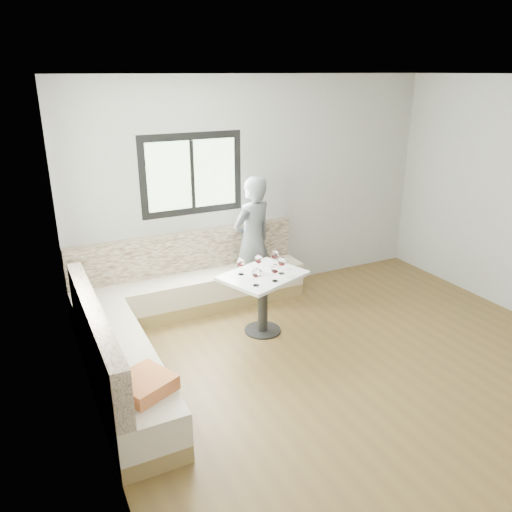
{
  "coord_description": "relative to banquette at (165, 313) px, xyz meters",
  "views": [
    {
      "loc": [
        -2.88,
        -3.23,
        2.83
      ],
      "look_at": [
        -0.57,
        1.41,
        0.9
      ],
      "focal_mm": 35.0,
      "sensor_mm": 36.0,
      "label": 1
    }
  ],
  "objects": [
    {
      "name": "table",
      "position": [
        1.05,
        -0.31,
        0.2
      ],
      "size": [
        1.04,
        0.93,
        0.71
      ],
      "rotation": [
        0.0,
        0.0,
        0.36
      ],
      "color": "black",
      "rests_on": "ground"
    },
    {
      "name": "wine_glass_c",
      "position": [
        1.25,
        -0.39,
        0.52
      ],
      "size": [
        0.09,
        0.09,
        0.2
      ],
      "color": "white",
      "rests_on": "table"
    },
    {
      "name": "olive_ramekin",
      "position": [
        0.97,
        -0.3,
        0.4
      ],
      "size": [
        0.09,
        0.09,
        0.04
      ],
      "color": "white",
      "rests_on": "table"
    },
    {
      "name": "wine_glass_b",
      "position": [
        1.08,
        -0.54,
        0.52
      ],
      "size": [
        0.09,
        0.09,
        0.2
      ],
      "color": "white",
      "rests_on": "table"
    },
    {
      "name": "wine_glass_a",
      "position": [
        0.85,
        -0.55,
        0.52
      ],
      "size": [
        0.09,
        0.09,
        0.2
      ],
      "color": "white",
      "rests_on": "table"
    },
    {
      "name": "banquette",
      "position": [
        0.0,
        0.0,
        0.0
      ],
      "size": [
        2.9,
        2.8,
        0.95
      ],
      "color": "olive",
      "rests_on": "ground"
    },
    {
      "name": "wine_glass_f",
      "position": [
        0.83,
        -0.21,
        0.52
      ],
      "size": [
        0.09,
        0.09,
        0.2
      ],
      "color": "white",
      "rests_on": "table"
    },
    {
      "name": "wine_glass_e",
      "position": [
        1.29,
        -0.15,
        0.52
      ],
      "size": [
        0.09,
        0.09,
        0.2
      ],
      "color": "white",
      "rests_on": "table"
    },
    {
      "name": "room",
      "position": [
        1.51,
        -1.54,
        1.08
      ],
      "size": [
        5.01,
        5.01,
        2.81
      ],
      "color": "brown",
      "rests_on": "ground"
    },
    {
      "name": "person",
      "position": [
        1.33,
        0.5,
        0.49
      ],
      "size": [
        0.69,
        0.56,
        1.64
      ],
      "primitive_type": "imported",
      "rotation": [
        0.0,
        0.0,
        3.46
      ],
      "color": "#565C5F",
      "rests_on": "ground"
    },
    {
      "name": "wine_glass_d",
      "position": [
        1.05,
        -0.2,
        0.52
      ],
      "size": [
        0.09,
        0.09,
        0.2
      ],
      "color": "white",
      "rests_on": "table"
    }
  ]
}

